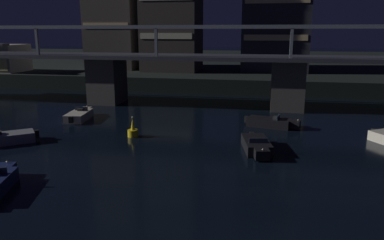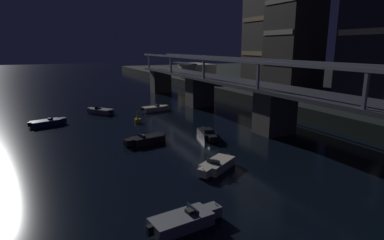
% 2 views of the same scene
% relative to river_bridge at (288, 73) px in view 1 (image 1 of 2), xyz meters
% --- Properties ---
extents(far_riverbank, '(240.00, 80.00, 2.20)m').
position_rel_river_bridge_xyz_m(far_riverbank, '(0.00, 48.01, -2.99)').
color(far_riverbank, black).
rests_on(far_riverbank, ground).
extents(river_bridge, '(92.99, 6.40, 9.38)m').
position_rel_river_bridge_xyz_m(river_bridge, '(0.00, 0.00, 0.00)').
color(river_bridge, '#4C4944').
rests_on(river_bridge, ground).
extents(speedboat_near_center, '(2.31, 5.23, 1.16)m').
position_rel_river_bridge_xyz_m(speedboat_near_center, '(-20.87, -9.32, -3.68)').
color(speedboat_near_center, beige).
rests_on(speedboat_near_center, ground).
extents(speedboat_mid_center, '(2.51, 5.22, 1.16)m').
position_rel_river_bridge_xyz_m(speedboat_mid_center, '(-2.90, -16.49, -3.68)').
color(speedboat_mid_center, black).
rests_on(speedboat_mid_center, ground).
extents(speedboat_far_left, '(4.63, 4.09, 1.16)m').
position_rel_river_bridge_xyz_m(speedboat_far_left, '(-22.69, -18.35, -3.68)').
color(speedboat_far_left, gray).
rests_on(speedboat_far_left, ground).
extents(speedboat_far_right, '(5.21, 2.63, 1.16)m').
position_rel_river_bridge_xyz_m(speedboat_far_right, '(-1.77, -8.82, -3.68)').
color(speedboat_far_right, black).
rests_on(speedboat_far_right, ground).
extents(channel_buoy, '(0.90, 0.90, 1.76)m').
position_rel_river_bridge_xyz_m(channel_buoy, '(-13.32, -14.52, -3.62)').
color(channel_buoy, yellow).
rests_on(channel_buoy, ground).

